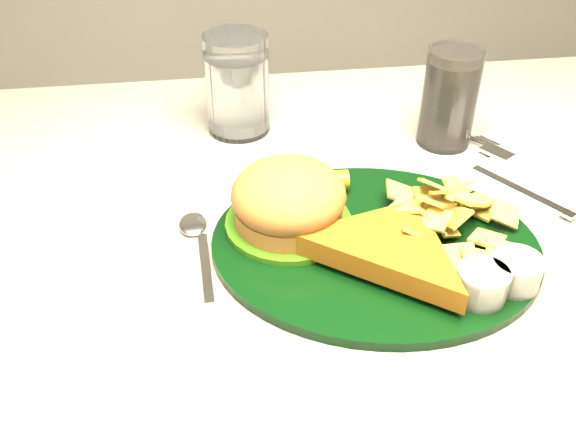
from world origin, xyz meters
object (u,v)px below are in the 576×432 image
dinner_plate (377,220)px  cola_glass (449,98)px  fork_napkin (518,186)px  table (296,419)px  water_glass (237,84)px

dinner_plate → cola_glass: 0.26m
cola_glass → fork_napkin: bearing=-67.7°
cola_glass → fork_napkin: cola_glass is taller
fork_napkin → dinner_plate: bearing=170.3°
table → fork_napkin: 0.47m
dinner_plate → water_glass: (-0.12, 0.29, 0.03)m
dinner_plate → fork_napkin: bearing=35.4°
table → water_glass: bearing=103.0°
table → dinner_plate: (0.07, -0.06, 0.41)m
dinner_plate → fork_napkin: 0.22m
table → fork_napkin: size_ratio=6.65×
water_glass → dinner_plate: bearing=-66.5°
water_glass → cola_glass: size_ratio=1.04×
fork_napkin → cola_glass: bearing=79.6°
cola_glass → fork_napkin: 0.15m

